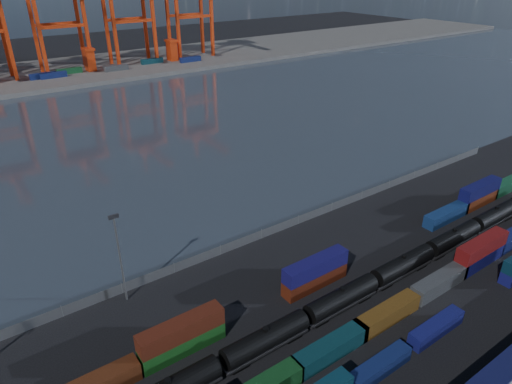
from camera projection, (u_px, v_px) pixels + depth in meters
ground at (363, 314)px, 74.55m from camera, size 700.00×700.00×0.00m
harbor_water at (124, 135)px, 150.55m from camera, size 700.00×700.00×0.00m
far_quay at (45, 74)px, 226.11m from camera, size 700.00×70.00×2.00m
passenger_train at (509, 375)px, 59.98m from camera, size 80.00×3.46×5.93m
container_row_south at (450, 315)px, 71.47m from camera, size 138.73×2.26×4.81m
container_row_mid at (344, 338)px, 67.09m from camera, size 129.71×2.67×5.69m
container_row_north at (314, 276)px, 79.88m from camera, size 142.66×2.67×5.70m
tanker_string at (374, 281)px, 78.54m from camera, size 123.25×3.17×4.53m
waterfront_fence at (262, 234)px, 94.36m from camera, size 160.12×0.12×2.20m
yard_light_mast at (120, 254)px, 73.58m from camera, size 1.60×0.40×16.60m
quay_containers at (26, 78)px, 208.84m from camera, size 172.58×10.99×2.60m
straddle_carriers at (42, 64)px, 214.48m from camera, size 140.00×7.00×11.10m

